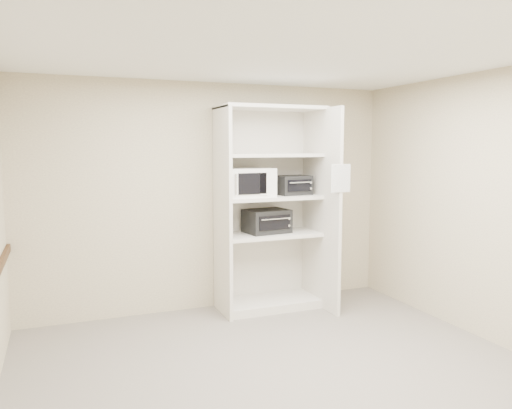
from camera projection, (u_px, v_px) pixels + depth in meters
name	position (u px, v px, depth m)	size (l,w,h in m)	color
floor	(282.00, 374.00, 4.30)	(4.50, 4.00, 0.01)	slate
ceiling	(284.00, 52.00, 3.99)	(4.50, 4.00, 0.01)	white
wall_back	(213.00, 197.00, 5.99)	(4.50, 0.02, 2.70)	beige
wall_front	(465.00, 277.00, 2.30)	(4.50, 0.02, 2.70)	beige
wall_right	(487.00, 207.00, 4.97)	(0.02, 4.00, 2.70)	beige
shelving_unit	(273.00, 215.00, 5.98)	(1.24, 0.92, 2.42)	beige
microwave	(248.00, 182.00, 5.81)	(0.55, 0.42, 0.33)	white
toaster_oven_upper	(293.00, 185.00, 6.05)	(0.40, 0.30, 0.23)	black
toaster_oven_lower	(267.00, 221.00, 6.00)	(0.50, 0.38, 0.28)	black
paper_sign	(341.00, 178.00, 5.55)	(0.24, 0.01, 0.31)	white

